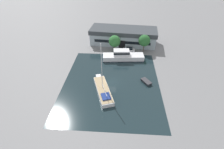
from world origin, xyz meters
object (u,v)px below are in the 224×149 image
motor_cruiser (123,56)px  small_dinghy (146,82)px  parked_car (129,50)px  quay_tree_by_water (144,41)px  warehouse_building (123,36)px  quay_tree_near_building (115,41)px  sailboat_moored (103,90)px

motor_cruiser → small_dinghy: (6.69, -12.40, -0.91)m
parked_car → motor_cruiser: bearing=161.3°
quay_tree_by_water → small_dinghy: 19.08m
parked_car → quay_tree_by_water: bearing=-79.9°
warehouse_building → quay_tree_near_building: 8.35m
quay_tree_by_water → parked_car: bearing=-172.6°
warehouse_building → parked_car: bearing=-68.1°
quay_tree_near_building → sailboat_moored: sailboat_moored is taller
quay_tree_by_water → motor_cruiser: bearing=-139.6°
sailboat_moored → quay_tree_near_building: bearing=67.1°
warehouse_building → motor_cruiser: warehouse_building is taller
quay_tree_near_building → sailboat_moored: (-1.73, -22.46, -3.43)m
quay_tree_by_water → small_dinghy: quay_tree_by_water is taller
quay_tree_by_water → parked_car: 6.22m
quay_tree_near_building → quay_tree_by_water: quay_tree_by_water is taller
quay_tree_near_building → quay_tree_by_water: size_ratio=0.98×
sailboat_moored → quay_tree_by_water: bearing=44.0°
warehouse_building → small_dinghy: warehouse_building is taller
small_dinghy → sailboat_moored: bearing=169.6°
parked_car → motor_cruiser: motor_cruiser is taller
warehouse_building → parked_car: warehouse_building is taller
sailboat_moored → parked_car: bearing=54.4°
quay_tree_by_water → sailboat_moored: 26.55m
quay_tree_near_building → parked_car: bearing=2.2°
parked_car → sailboat_moored: size_ratio=0.31×
motor_cruiser → sailboat_moored: bearing=159.5°
warehouse_building → sailboat_moored: sailboat_moored is taller
quay_tree_near_building → motor_cruiser: quay_tree_near_building is taller
warehouse_building → sailboat_moored: (-4.74, -30.17, -2.31)m
warehouse_building → sailboat_moored: size_ratio=1.95×
quay_tree_near_building → sailboat_moored: bearing=-94.4°
warehouse_building → quay_tree_by_water: size_ratio=4.13×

